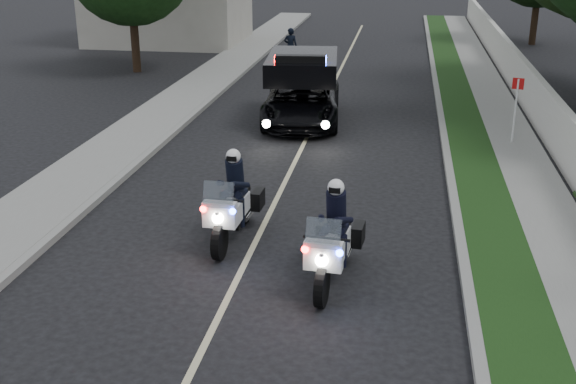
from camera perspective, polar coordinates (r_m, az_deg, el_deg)
ground at (r=13.94m, az=-3.18°, el=-5.15°), size 120.00×120.00×0.00m
curb_right at (r=23.09m, az=12.23°, el=5.06°), size 0.20×60.00×0.15m
grass_verge at (r=23.14m, az=13.97°, el=4.96°), size 1.20×60.00×0.16m
sidewalk_right at (r=23.29m, az=17.16°, el=4.75°), size 1.40×60.00×0.16m
property_wall at (r=23.29m, az=19.77°, el=6.16°), size 0.22×60.00×1.50m
curb_left at (r=24.05m, az=-7.74°, el=5.95°), size 0.20×60.00×0.15m
sidewalk_left at (r=24.39m, az=-10.23°, el=6.02°), size 2.00×60.00×0.16m
lane_marking at (r=23.23m, az=2.05°, el=5.43°), size 0.12×50.00×0.01m
police_moto_left at (r=14.71m, az=-4.38°, el=-3.76°), size 0.87×2.25×1.89m
police_moto_right at (r=13.06m, az=3.54°, el=-7.03°), size 0.97×2.29×1.89m
police_suv at (r=23.55m, az=1.10°, el=5.63°), size 2.84×5.35×2.51m
bicycle at (r=32.56m, az=0.20°, el=9.79°), size 0.62×1.75×0.92m
cyclist at (r=32.56m, az=0.20°, el=9.79°), size 0.60×0.42×1.63m
sign_post at (r=21.78m, az=17.38°, el=3.45°), size 0.41×0.41×2.09m
tree_right_e at (r=41.76m, az=18.88°, el=11.09°), size 6.41×6.41×9.00m
tree_left_near at (r=32.63m, az=-11.94°, el=9.38°), size 5.93×5.93×9.21m
tree_left_far at (r=41.37m, az=-8.46°, el=11.86°), size 6.64×6.64×9.60m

